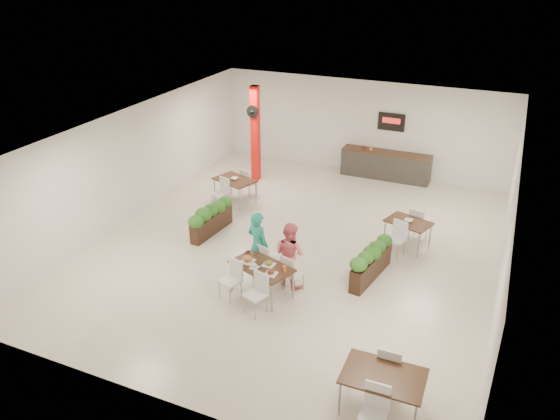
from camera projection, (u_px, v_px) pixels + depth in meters
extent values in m
plane|color=beige|center=(296.00, 246.00, 14.44)|extent=(12.00, 12.00, 0.00)
cube|color=white|center=(362.00, 127.00, 18.71)|extent=(10.00, 0.10, 3.20)
cube|color=white|center=(157.00, 326.00, 8.78)|extent=(10.00, 0.10, 3.20)
cube|color=white|center=(134.00, 163.00, 15.55)|extent=(0.10, 12.00, 3.20)
cube|color=white|center=(508.00, 227.00, 11.94)|extent=(0.10, 12.00, 3.20)
cube|color=white|center=(297.00, 129.00, 13.06)|extent=(10.00, 12.00, 0.04)
cube|color=red|center=(255.00, 134.00, 17.97)|extent=(0.25, 0.25, 3.20)
cylinder|color=black|center=(253.00, 112.00, 17.48)|extent=(0.40, 0.06, 0.40)
sphere|color=black|center=(252.00, 112.00, 17.45)|extent=(0.12, 0.12, 0.12)
cube|color=#292724|center=(386.00, 166.00, 18.55)|extent=(3.00, 0.60, 0.90)
cube|color=#311A10|center=(387.00, 153.00, 18.35)|extent=(3.00, 0.62, 0.04)
cube|color=black|center=(391.00, 122.00, 18.18)|extent=(0.90, 0.04, 0.60)
cube|color=red|center=(391.00, 121.00, 18.14)|extent=(0.60, 0.02, 0.18)
imported|color=maroon|center=(364.00, 146.00, 18.59)|extent=(0.09, 0.09, 0.19)
imported|color=gold|center=(371.00, 147.00, 18.50)|extent=(0.13, 0.13, 0.17)
cube|color=#311A10|center=(262.00, 266.00, 12.11)|extent=(1.59, 1.22, 0.04)
cylinder|color=gray|center=(232.00, 276.00, 12.45)|extent=(0.04, 0.04, 0.71)
cylinder|color=gray|center=(272.00, 298.00, 11.66)|extent=(0.04, 0.04, 0.71)
cylinder|color=gray|center=(253.00, 265.00, 12.89)|extent=(0.04, 0.04, 0.71)
cylinder|color=gray|center=(293.00, 285.00, 12.10)|extent=(0.04, 0.04, 0.71)
cube|color=white|center=(268.00, 261.00, 12.88)|extent=(0.54, 0.54, 0.05)
cube|color=white|center=(262.00, 254.00, 12.64)|extent=(0.41, 0.18, 0.45)
cylinder|color=gray|center=(278.00, 269.00, 12.98)|extent=(0.02, 0.02, 0.43)
cylinder|color=gray|center=(268.00, 264.00, 13.19)|extent=(0.02, 0.02, 0.43)
cylinder|color=gray|center=(268.00, 275.00, 12.76)|extent=(0.02, 0.02, 0.43)
cylinder|color=gray|center=(258.00, 269.00, 12.97)|extent=(0.02, 0.02, 0.43)
cube|color=white|center=(293.00, 273.00, 12.38)|extent=(0.54, 0.54, 0.05)
cube|color=white|center=(287.00, 267.00, 12.15)|extent=(0.41, 0.18, 0.45)
cylinder|color=gray|center=(303.00, 282.00, 12.49)|extent=(0.02, 0.02, 0.43)
cylinder|color=gray|center=(292.00, 276.00, 12.70)|extent=(0.02, 0.02, 0.43)
cylinder|color=gray|center=(293.00, 288.00, 12.27)|extent=(0.02, 0.02, 0.43)
cylinder|color=gray|center=(282.00, 282.00, 12.48)|extent=(0.02, 0.02, 0.43)
cube|color=white|center=(230.00, 281.00, 12.09)|extent=(0.54, 0.54, 0.05)
cube|color=white|center=(236.00, 268.00, 12.10)|extent=(0.41, 0.18, 0.45)
cylinder|color=gray|center=(220.00, 290.00, 12.18)|extent=(0.02, 0.02, 0.43)
cylinder|color=gray|center=(230.00, 296.00, 11.97)|extent=(0.02, 0.02, 0.43)
cylinder|color=gray|center=(231.00, 284.00, 12.40)|extent=(0.02, 0.02, 0.43)
cylinder|color=gray|center=(241.00, 290.00, 12.19)|extent=(0.02, 0.02, 0.43)
cube|color=white|center=(255.00, 295.00, 11.59)|extent=(0.54, 0.54, 0.05)
cube|color=white|center=(261.00, 282.00, 11.61)|extent=(0.41, 0.18, 0.45)
cylinder|color=gray|center=(244.00, 304.00, 11.69)|extent=(0.02, 0.02, 0.43)
cylinder|color=gray|center=(255.00, 311.00, 11.48)|extent=(0.02, 0.02, 0.43)
cylinder|color=gray|center=(256.00, 298.00, 11.91)|extent=(0.02, 0.02, 0.43)
cylinder|color=gray|center=(267.00, 304.00, 11.70)|extent=(0.02, 0.02, 0.43)
cube|color=white|center=(247.00, 261.00, 12.25)|extent=(0.38, 0.38, 0.01)
ellipsoid|color=brown|center=(247.00, 259.00, 12.22)|extent=(0.22, 0.22, 0.13)
cube|color=white|center=(269.00, 265.00, 12.12)|extent=(0.33, 0.33, 0.01)
ellipsoid|color=#C77223|center=(269.00, 262.00, 12.09)|extent=(0.18, 0.18, 0.11)
cube|color=white|center=(271.00, 274.00, 11.77)|extent=(0.33, 0.33, 0.01)
ellipsoid|color=#46190E|center=(271.00, 272.00, 11.75)|extent=(0.16, 0.16, 0.10)
cube|color=white|center=(254.00, 268.00, 12.01)|extent=(0.23, 0.23, 0.01)
ellipsoid|color=white|center=(254.00, 266.00, 11.99)|extent=(0.12, 0.12, 0.07)
cylinder|color=orange|center=(284.00, 269.00, 11.83)|extent=(0.07, 0.07, 0.15)
imported|color=brown|center=(248.00, 253.00, 12.49)|extent=(0.12, 0.12, 0.10)
imported|color=teal|center=(258.00, 245.00, 12.75)|extent=(0.72, 0.59, 1.69)
imported|color=#F06A7A|center=(290.00, 254.00, 12.48)|extent=(0.92, 0.82, 1.58)
cube|color=black|center=(212.00, 224.00, 15.00)|extent=(0.42, 1.67, 0.55)
ellipsoid|color=#225618|center=(196.00, 221.00, 14.29)|extent=(0.40, 0.40, 0.32)
ellipsoid|color=#225618|center=(204.00, 216.00, 14.56)|extent=(0.40, 0.40, 0.32)
ellipsoid|color=#225618|center=(211.00, 211.00, 14.83)|extent=(0.40, 0.40, 0.32)
ellipsoid|color=#225618|center=(218.00, 206.00, 15.10)|extent=(0.40, 0.40, 0.32)
ellipsoid|color=#225618|center=(225.00, 202.00, 15.37)|extent=(0.40, 0.40, 0.32)
imported|color=#225618|center=(211.00, 209.00, 14.80)|extent=(0.32, 0.28, 0.36)
cube|color=black|center=(371.00, 267.00, 12.91)|extent=(0.58, 1.77, 0.58)
ellipsoid|color=#225618|center=(359.00, 266.00, 12.19)|extent=(0.40, 0.40, 0.32)
ellipsoid|color=#225618|center=(365.00, 259.00, 12.46)|extent=(0.40, 0.40, 0.32)
ellipsoid|color=#225618|center=(372.00, 252.00, 12.74)|extent=(0.40, 0.40, 0.32)
ellipsoid|color=#225618|center=(379.00, 246.00, 13.01)|extent=(0.40, 0.40, 0.32)
ellipsoid|color=#225618|center=(385.00, 240.00, 13.28)|extent=(0.40, 0.40, 0.32)
imported|color=#225618|center=(372.00, 250.00, 12.71)|extent=(0.21, 0.21, 0.38)
cube|color=#311A10|center=(235.00, 180.00, 16.67)|extent=(1.43, 1.18, 0.04)
cylinder|color=gray|center=(215.00, 190.00, 16.94)|extent=(0.04, 0.04, 0.71)
cylinder|color=gray|center=(239.00, 200.00, 16.26)|extent=(0.04, 0.04, 0.71)
cylinder|color=gray|center=(231.00, 183.00, 17.40)|extent=(0.04, 0.04, 0.71)
cylinder|color=gray|center=(256.00, 193.00, 16.72)|extent=(0.04, 0.04, 0.71)
cube|color=white|center=(249.00, 183.00, 17.18)|extent=(0.54, 0.54, 0.05)
cube|color=white|center=(244.00, 177.00, 16.95)|extent=(0.41, 0.18, 0.45)
cylinder|color=gray|center=(257.00, 190.00, 17.29)|extent=(0.02, 0.02, 0.43)
cylinder|color=gray|center=(249.00, 187.00, 17.50)|extent=(0.02, 0.02, 0.43)
cylinder|color=gray|center=(249.00, 193.00, 17.07)|extent=(0.02, 0.02, 0.43)
cylinder|color=gray|center=(242.00, 190.00, 17.28)|extent=(0.02, 0.02, 0.43)
cube|color=white|center=(220.00, 194.00, 16.39)|extent=(0.54, 0.54, 0.05)
cube|color=white|center=(225.00, 185.00, 16.41)|extent=(0.41, 0.18, 0.45)
cylinder|color=gray|center=(213.00, 201.00, 16.48)|extent=(0.02, 0.02, 0.43)
cylinder|color=gray|center=(220.00, 205.00, 16.28)|extent=(0.02, 0.02, 0.43)
cylinder|color=gray|center=(221.00, 198.00, 16.71)|extent=(0.02, 0.02, 0.43)
cylinder|color=gray|center=(229.00, 201.00, 16.50)|extent=(0.02, 0.02, 0.43)
imported|color=white|center=(235.00, 178.00, 16.65)|extent=(0.22, 0.22, 0.05)
cube|color=#311A10|center=(409.00, 222.00, 14.08)|extent=(1.28, 1.04, 0.04)
cylinder|color=gray|center=(384.00, 233.00, 14.33)|extent=(0.04, 0.04, 0.71)
cylinder|color=gray|center=(418.00, 245.00, 13.74)|extent=(0.04, 0.04, 0.71)
cylinder|color=gray|center=(397.00, 225.00, 14.75)|extent=(0.04, 0.04, 0.71)
cylinder|color=gray|center=(430.00, 237.00, 14.16)|extent=(0.04, 0.04, 0.71)
cube|color=white|center=(419.00, 224.00, 14.61)|extent=(0.53, 0.53, 0.05)
cube|color=white|center=(416.00, 218.00, 14.37)|extent=(0.41, 0.17, 0.45)
cylinder|color=gray|center=(426.00, 231.00, 14.72)|extent=(0.02, 0.02, 0.43)
cylinder|color=gray|center=(415.00, 228.00, 14.93)|extent=(0.02, 0.02, 0.43)
cylinder|color=gray|center=(420.00, 236.00, 14.49)|extent=(0.02, 0.02, 0.43)
cylinder|color=gray|center=(409.00, 232.00, 14.70)|extent=(0.02, 0.02, 0.43)
cube|color=white|center=(396.00, 240.00, 13.80)|extent=(0.53, 0.53, 0.05)
cube|color=white|center=(400.00, 229.00, 13.82)|extent=(0.41, 0.17, 0.45)
cylinder|color=gray|center=(385.00, 248.00, 13.88)|extent=(0.02, 0.02, 0.43)
cylinder|color=gray|center=(397.00, 253.00, 13.68)|extent=(0.02, 0.02, 0.43)
cylinder|color=gray|center=(392.00, 243.00, 14.11)|extent=(0.02, 0.02, 0.43)
cylinder|color=gray|center=(404.00, 248.00, 13.91)|extent=(0.02, 0.02, 0.43)
imported|color=white|center=(409.00, 220.00, 14.06)|extent=(0.22, 0.22, 0.05)
cube|color=#311A10|center=(384.00, 376.00, 8.99)|extent=(1.37, 0.93, 0.04)
cylinder|color=gray|center=(340.00, 399.00, 9.04)|extent=(0.04, 0.04, 0.71)
cylinder|color=gray|center=(353.00, 368.00, 9.70)|extent=(0.04, 0.04, 0.71)
cylinder|color=gray|center=(423.00, 388.00, 9.26)|extent=(0.04, 0.04, 0.71)
cube|color=white|center=(390.00, 366.00, 9.61)|extent=(0.43, 0.43, 0.05)
cube|color=white|center=(389.00, 362.00, 9.35)|extent=(0.42, 0.05, 0.45)
cylinder|color=gray|center=(400.00, 373.00, 9.80)|extent=(0.02, 0.02, 0.43)
cylinder|color=gray|center=(382.00, 368.00, 9.91)|extent=(0.02, 0.02, 0.43)
cylinder|color=gray|center=(396.00, 385.00, 9.51)|extent=(0.02, 0.02, 0.43)
cylinder|color=gray|center=(377.00, 380.00, 9.63)|extent=(0.02, 0.02, 0.43)
cube|color=white|center=(374.00, 414.00, 8.61)|extent=(0.43, 0.43, 0.05)
cube|color=white|center=(378.00, 394.00, 8.66)|extent=(0.42, 0.05, 0.45)
cylinder|color=gray|center=(365.00, 414.00, 8.92)|extent=(0.02, 0.02, 0.43)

